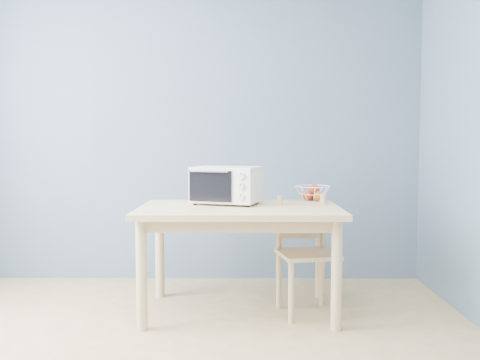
{
  "coord_description": "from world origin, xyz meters",
  "views": [
    {
      "loc": [
        0.48,
        -2.4,
        1.2
      ],
      "look_at": [
        0.45,
        1.42,
        0.93
      ],
      "focal_mm": 40.0,
      "sensor_mm": 36.0,
      "label": 1
    }
  ],
  "objects_px": {
    "dining_chair": "(306,256)",
    "dining_table": "(239,221)",
    "toaster_oven": "(224,184)",
    "fruit_basket": "(313,193)"
  },
  "relations": [
    {
      "from": "toaster_oven",
      "to": "fruit_basket",
      "type": "xyz_separation_m",
      "value": [
        0.67,
        0.15,
        -0.08
      ]
    },
    {
      "from": "fruit_basket",
      "to": "dining_chair",
      "type": "bearing_deg",
      "value": -105.41
    },
    {
      "from": "toaster_oven",
      "to": "fruit_basket",
      "type": "relative_size",
      "value": 1.99
    },
    {
      "from": "toaster_oven",
      "to": "dining_chair",
      "type": "relative_size",
      "value": 0.66
    },
    {
      "from": "dining_table",
      "to": "toaster_oven",
      "type": "relative_size",
      "value": 2.6
    },
    {
      "from": "dining_table",
      "to": "fruit_basket",
      "type": "relative_size",
      "value": 5.17
    },
    {
      "from": "fruit_basket",
      "to": "toaster_oven",
      "type": "bearing_deg",
      "value": -167.51
    },
    {
      "from": "dining_chair",
      "to": "toaster_oven",
      "type": "bearing_deg",
      "value": 154.33
    },
    {
      "from": "dining_table",
      "to": "fruit_basket",
      "type": "height_order",
      "value": "fruit_basket"
    },
    {
      "from": "dining_chair",
      "to": "dining_table",
      "type": "bearing_deg",
      "value": 169.5
    }
  ]
}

